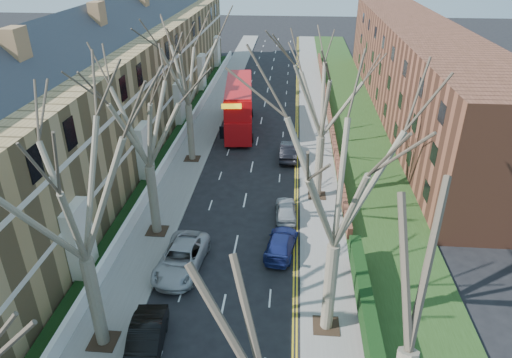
# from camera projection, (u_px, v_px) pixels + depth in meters

# --- Properties ---
(pavement_left) EXTENTS (3.00, 102.00, 0.12)m
(pavement_left) POSITION_uv_depth(u_px,v_px,m) (209.00, 119.00, 52.47)
(pavement_left) COLOR slate
(pavement_left) RESTS_ON ground
(pavement_right) EXTENTS (3.00, 102.00, 0.12)m
(pavement_right) POSITION_uv_depth(u_px,v_px,m) (314.00, 122.00, 51.59)
(pavement_right) COLOR slate
(pavement_right) RESTS_ON ground
(terrace_left) EXTENTS (9.70, 78.00, 13.60)m
(terrace_left) POSITION_uv_depth(u_px,v_px,m) (113.00, 91.00, 43.42)
(terrace_left) COLOR #9C7F4F
(terrace_left) RESTS_ON ground
(flats_right) EXTENTS (13.97, 54.00, 10.00)m
(flats_right) POSITION_uv_depth(u_px,v_px,m) (417.00, 72.00, 51.98)
(flats_right) COLOR brown
(flats_right) RESTS_ON ground
(front_wall_left) EXTENTS (0.30, 78.00, 1.00)m
(front_wall_left) POSITION_uv_depth(u_px,v_px,m) (179.00, 141.00, 45.27)
(front_wall_left) COLOR white
(front_wall_left) RESTS_ON ground
(grass_verge_right) EXTENTS (6.00, 102.00, 0.06)m
(grass_verge_right) POSITION_uv_depth(u_px,v_px,m) (354.00, 122.00, 51.22)
(grass_verge_right) COLOR #213A15
(grass_verge_right) RESTS_ON ground
(tree_left_mid) EXTENTS (10.50, 10.50, 14.71)m
(tree_left_mid) POSITION_uv_depth(u_px,v_px,m) (68.00, 178.00, 18.92)
(tree_left_mid) COLOR brown
(tree_left_mid) RESTS_ON ground
(tree_left_far) EXTENTS (10.15, 10.15, 14.22)m
(tree_left_far) POSITION_uv_depth(u_px,v_px,m) (142.00, 107.00, 27.89)
(tree_left_far) COLOR brown
(tree_left_far) RESTS_ON ground
(tree_left_dist) EXTENTS (10.50, 10.50, 14.71)m
(tree_left_dist) POSITION_uv_depth(u_px,v_px,m) (185.00, 57.00, 38.32)
(tree_left_dist) COLOR brown
(tree_left_dist) RESTS_ON ground
(tree_right_mid) EXTENTS (10.50, 10.50, 14.71)m
(tree_right_mid) POSITION_uv_depth(u_px,v_px,m) (341.00, 167.00, 19.85)
(tree_right_mid) COLOR brown
(tree_right_mid) RESTS_ON ground
(tree_right_far) EXTENTS (10.15, 10.15, 14.22)m
(tree_right_far) POSITION_uv_depth(u_px,v_px,m) (325.00, 84.00, 32.34)
(tree_right_far) COLOR brown
(tree_right_far) RESTS_ON ground
(double_decker_bus) EXTENTS (3.82, 12.05, 4.92)m
(double_decker_bus) POSITION_uv_depth(u_px,v_px,m) (239.00, 107.00, 48.82)
(double_decker_bus) COLOR #B90D10
(double_decker_bus) RESTS_ON ground
(car_left_mid) EXTENTS (2.05, 4.72, 1.51)m
(car_left_mid) POSITION_uv_depth(u_px,v_px,m) (146.00, 341.00, 22.51)
(car_left_mid) COLOR black
(car_left_mid) RESTS_ON ground
(car_left_far) EXTENTS (2.94, 5.69, 1.53)m
(car_left_far) POSITION_uv_depth(u_px,v_px,m) (182.00, 258.00, 28.33)
(car_left_far) COLOR #A9AAAE
(car_left_far) RESTS_ON ground
(car_right_near) EXTENTS (2.38, 4.63, 1.28)m
(car_right_near) POSITION_uv_depth(u_px,v_px,m) (281.00, 243.00, 29.94)
(car_right_near) COLOR navy
(car_right_near) RESTS_ON ground
(car_right_mid) EXTENTS (1.72, 3.85, 1.28)m
(car_right_mid) POSITION_uv_depth(u_px,v_px,m) (286.00, 210.00, 33.69)
(car_right_mid) COLOR #9CA0A4
(car_right_mid) RESTS_ON ground
(car_right_far) EXTENTS (1.64, 4.54, 1.49)m
(car_right_far) POSITION_uv_depth(u_px,v_px,m) (289.00, 151.00, 42.78)
(car_right_far) COLOR black
(car_right_far) RESTS_ON ground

